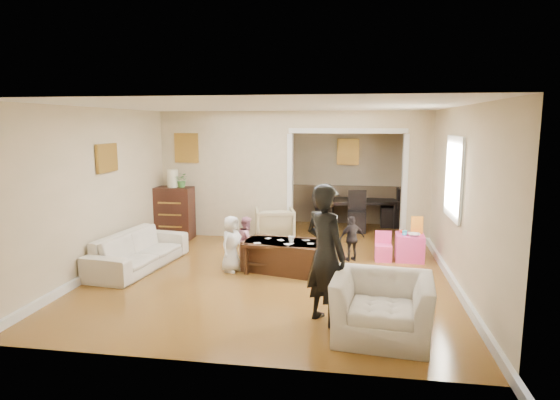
% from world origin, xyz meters
% --- Properties ---
extents(floor, '(7.00, 7.00, 0.00)m').
position_xyz_m(floor, '(0.00, 0.00, 0.00)').
color(floor, '#A06C29').
rests_on(floor, ground).
extents(partition_left, '(2.75, 0.18, 2.60)m').
position_xyz_m(partition_left, '(-1.38, 1.80, 1.30)').
color(partition_left, beige).
rests_on(partition_left, ground).
extents(partition_right, '(0.55, 0.18, 2.60)m').
position_xyz_m(partition_right, '(2.48, 1.80, 1.30)').
color(partition_right, beige).
rests_on(partition_right, ground).
extents(partition_header, '(2.22, 0.18, 0.35)m').
position_xyz_m(partition_header, '(1.10, 1.80, 2.42)').
color(partition_header, beige).
rests_on(partition_header, partition_right).
extents(window_pane, '(0.03, 0.95, 1.10)m').
position_xyz_m(window_pane, '(2.73, -0.40, 1.55)').
color(window_pane, white).
rests_on(window_pane, ground).
extents(framed_art_partition, '(0.45, 0.03, 0.55)m').
position_xyz_m(framed_art_partition, '(-2.20, 1.70, 1.85)').
color(framed_art_partition, brown).
rests_on(framed_art_partition, partition_left).
extents(framed_art_sofa_wall, '(0.03, 0.55, 0.40)m').
position_xyz_m(framed_art_sofa_wall, '(-2.71, -0.60, 1.80)').
color(framed_art_sofa_wall, brown).
extents(framed_art_alcove, '(0.45, 0.03, 0.55)m').
position_xyz_m(framed_art_alcove, '(1.10, 3.44, 1.70)').
color(framed_art_alcove, brown).
extents(sofa, '(1.03, 2.07, 0.58)m').
position_xyz_m(sofa, '(-2.22, -0.65, 0.29)').
color(sofa, beige).
rests_on(sofa, ground).
extents(armchair_back, '(0.91, 0.92, 0.70)m').
position_xyz_m(armchair_back, '(-0.29, 1.34, 0.35)').
color(armchair_back, tan).
rests_on(armchair_back, ground).
extents(armchair_front, '(1.16, 1.04, 0.69)m').
position_xyz_m(armchair_front, '(1.59, -2.65, 0.35)').
color(armchair_front, beige).
rests_on(armchair_front, ground).
extents(dresser, '(0.78, 0.44, 1.07)m').
position_xyz_m(dresser, '(-2.40, 1.38, 0.53)').
color(dresser, '#35140F').
rests_on(dresser, ground).
extents(table_lamp, '(0.22, 0.22, 0.36)m').
position_xyz_m(table_lamp, '(-2.40, 1.38, 1.25)').
color(table_lamp, beige).
rests_on(table_lamp, dresser).
extents(potted_plant, '(0.27, 0.23, 0.30)m').
position_xyz_m(potted_plant, '(-2.20, 1.38, 1.22)').
color(potted_plant, '#457E38').
rests_on(potted_plant, dresser).
extents(coffee_table, '(1.42, 0.95, 0.49)m').
position_xyz_m(coffee_table, '(0.19, -0.45, 0.24)').
color(coffee_table, '#3D2213').
rests_on(coffee_table, ground).
extents(coffee_cup, '(0.13, 0.13, 0.10)m').
position_xyz_m(coffee_cup, '(0.29, -0.50, 0.54)').
color(coffee_cup, silver).
rests_on(coffee_cup, coffee_table).
extents(play_table, '(0.49, 0.49, 0.46)m').
position_xyz_m(play_table, '(2.23, 0.48, 0.23)').
color(play_table, '#D83989').
rests_on(play_table, ground).
extents(cereal_box, '(0.20, 0.08, 0.30)m').
position_xyz_m(cereal_box, '(2.35, 0.58, 0.61)').
color(cereal_box, yellow).
rests_on(cereal_box, play_table).
extents(cyan_cup, '(0.08, 0.08, 0.08)m').
position_xyz_m(cyan_cup, '(2.13, 0.43, 0.50)').
color(cyan_cup, '#27A4C6').
rests_on(cyan_cup, play_table).
extents(toy_block, '(0.09, 0.08, 0.05)m').
position_xyz_m(toy_block, '(2.11, 0.60, 0.48)').
color(toy_block, red).
rests_on(toy_block, play_table).
extents(play_bowl, '(0.21, 0.21, 0.05)m').
position_xyz_m(play_bowl, '(2.28, 0.36, 0.48)').
color(play_bowl, silver).
rests_on(play_bowl, play_table).
extents(dining_table, '(1.93, 1.30, 0.62)m').
position_xyz_m(dining_table, '(1.33, 3.20, 0.31)').
color(dining_table, black).
rests_on(dining_table, ground).
extents(adult_person, '(0.72, 0.71, 1.67)m').
position_xyz_m(adult_person, '(0.94, -2.33, 0.84)').
color(adult_person, black).
rests_on(adult_person, ground).
extents(child_kneel_a, '(0.44, 0.52, 0.91)m').
position_xyz_m(child_kneel_a, '(-0.66, -0.60, 0.45)').
color(child_kneel_a, white).
rests_on(child_kneel_a, ground).
extents(child_kneel_b, '(0.35, 0.42, 0.81)m').
position_xyz_m(child_kneel_b, '(-0.51, -0.15, 0.41)').
color(child_kneel_b, pink).
rests_on(child_kneel_b, ground).
extents(child_toddler, '(0.50, 0.38, 0.79)m').
position_xyz_m(child_toddler, '(1.24, 0.30, 0.40)').
color(child_toddler, black).
rests_on(child_toddler, ground).
extents(craft_papers, '(0.95, 0.45, 0.00)m').
position_xyz_m(craft_papers, '(0.23, -0.47, 0.49)').
color(craft_papers, white).
rests_on(craft_papers, coffee_table).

